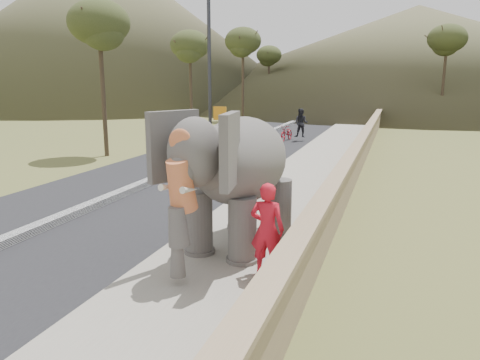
# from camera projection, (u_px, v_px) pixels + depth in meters

# --- Properties ---
(ground) EXTENTS (160.00, 160.00, 0.00)m
(ground) POSITION_uv_depth(u_px,v_px,m) (175.00, 321.00, 7.14)
(ground) COLOR olive
(ground) RESTS_ON ground
(road) EXTENTS (7.00, 120.00, 0.03)m
(road) POSITION_uv_depth(u_px,v_px,m) (173.00, 174.00, 17.95)
(road) COLOR black
(road) RESTS_ON ground
(median) EXTENTS (0.35, 120.00, 0.22)m
(median) POSITION_uv_depth(u_px,v_px,m) (173.00, 172.00, 17.93)
(median) COLOR black
(median) RESTS_ON ground
(walkway) EXTENTS (3.00, 120.00, 0.15)m
(walkway) POSITION_uv_depth(u_px,v_px,m) (302.00, 182.00, 16.39)
(walkway) COLOR #9E9687
(walkway) RESTS_ON ground
(parapet) EXTENTS (0.30, 120.00, 1.10)m
(parapet) POSITION_uv_depth(u_px,v_px,m) (351.00, 171.00, 15.78)
(parapet) COLOR tan
(parapet) RESTS_ON ground
(lamppost) EXTENTS (1.76, 0.36, 8.00)m
(lamppost) POSITION_uv_depth(u_px,v_px,m) (216.00, 49.00, 20.37)
(lamppost) COLOR #2D2C31
(lamppost) RESTS_ON ground
(signboard) EXTENTS (0.60, 0.08, 2.40)m
(signboard) POSITION_uv_depth(u_px,v_px,m) (220.00, 124.00, 20.93)
(signboard) COLOR #2D2D33
(signboard) RESTS_ON ground
(hill_left) EXTENTS (60.00, 60.00, 22.00)m
(hill_left) POSITION_uv_depth(u_px,v_px,m) (105.00, 26.00, 67.53)
(hill_left) COLOR brown
(hill_left) RESTS_ON ground
(hill_far) EXTENTS (80.00, 80.00, 14.00)m
(hill_far) POSITION_uv_depth(u_px,v_px,m) (416.00, 55.00, 68.96)
(hill_far) COLOR brown
(hill_far) RESTS_ON ground
(elephant_and_man) EXTENTS (2.60, 4.22, 2.86)m
(elephant_and_man) POSITION_uv_depth(u_px,v_px,m) (242.00, 179.00, 9.75)
(elephant_and_man) COLOR #65605B
(elephant_and_man) RESTS_ON ground
(motorcyclist) EXTENTS (1.70, 1.85, 1.92)m
(motorcyclist) POSITION_uv_depth(u_px,v_px,m) (293.00, 129.00, 27.36)
(motorcyclist) COLOR maroon
(motorcyclist) RESTS_ON ground
(trees) EXTENTS (47.70, 36.71, 8.12)m
(trees) POSITION_uv_depth(u_px,v_px,m) (419.00, 78.00, 34.26)
(trees) COLOR #473828
(trees) RESTS_ON ground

